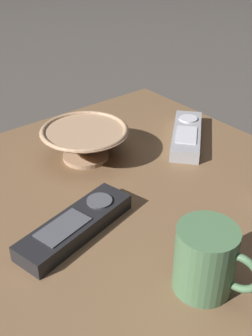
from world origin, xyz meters
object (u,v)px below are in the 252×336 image
(coffee_mug, at_px, (207,260))
(tv_remote_far, at_px, (76,225))
(tv_remote_near, at_px, (187,135))
(cereal_bowl, at_px, (83,142))

(coffee_mug, relative_size, tv_remote_far, 0.53)
(tv_remote_near, xyz_separation_m, tv_remote_far, (-0.09, 0.32, 0.00))
(coffee_mug, bearing_deg, cereal_bowl, -9.34)
(coffee_mug, height_order, tv_remote_near, coffee_mug)
(tv_remote_far, bearing_deg, tv_remote_near, -73.58)
(cereal_bowl, distance_m, tv_remote_far, 0.20)
(tv_remote_near, bearing_deg, coffee_mug, 137.30)
(cereal_bowl, distance_m, coffee_mug, 0.35)
(coffee_mug, bearing_deg, tv_remote_near, -42.70)
(coffee_mug, height_order, tv_remote_far, coffee_mug)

